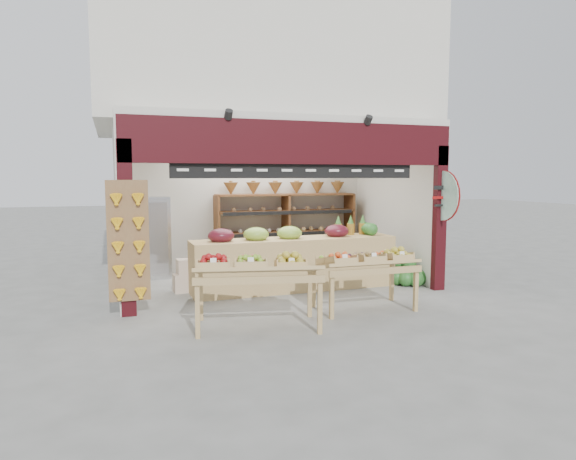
{
  "coord_description": "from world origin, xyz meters",
  "views": [
    {
      "loc": [
        -2.96,
        -9.02,
        2.1
      ],
      "look_at": [
        0.09,
        -0.2,
        1.12
      ],
      "focal_mm": 32.0,
      "sensor_mm": 36.0,
      "label": 1
    }
  ],
  "objects_px": {
    "cardboard_stack": "(197,279)",
    "display_table_right": "(364,261)",
    "back_shelving": "(286,215)",
    "refrigerator": "(153,237)",
    "mid_counter": "(294,262)",
    "watermelon_pile": "(406,274)",
    "display_table_left": "(249,267)"
  },
  "relations": [
    {
      "from": "cardboard_stack",
      "to": "display_table_right",
      "type": "xyz_separation_m",
      "value": [
        2.28,
        -2.21,
        0.55
      ]
    },
    {
      "from": "back_shelving",
      "to": "refrigerator",
      "type": "height_order",
      "value": "back_shelving"
    },
    {
      "from": "back_shelving",
      "to": "mid_counter",
      "type": "bearing_deg",
      "value": -104.95
    },
    {
      "from": "mid_counter",
      "to": "watermelon_pile",
      "type": "bearing_deg",
      "value": -8.1
    },
    {
      "from": "back_shelving",
      "to": "display_table_right",
      "type": "xyz_separation_m",
      "value": [
        0.0,
        -3.8,
        -0.46
      ]
    },
    {
      "from": "cardboard_stack",
      "to": "back_shelving",
      "type": "bearing_deg",
      "value": 34.96
    },
    {
      "from": "watermelon_pile",
      "to": "display_table_left",
      "type": "bearing_deg",
      "value": -154.49
    },
    {
      "from": "watermelon_pile",
      "to": "back_shelving",
      "type": "bearing_deg",
      "value": 124.64
    },
    {
      "from": "cardboard_stack",
      "to": "watermelon_pile",
      "type": "relative_size",
      "value": 1.28
    },
    {
      "from": "refrigerator",
      "to": "watermelon_pile",
      "type": "distance_m",
      "value": 5.21
    },
    {
      "from": "mid_counter",
      "to": "watermelon_pile",
      "type": "height_order",
      "value": "mid_counter"
    },
    {
      "from": "refrigerator",
      "to": "display_table_left",
      "type": "relative_size",
      "value": 0.89
    },
    {
      "from": "back_shelving",
      "to": "cardboard_stack",
      "type": "distance_m",
      "value": 2.96
    },
    {
      "from": "display_table_left",
      "to": "display_table_right",
      "type": "relative_size",
      "value": 1.22
    },
    {
      "from": "back_shelving",
      "to": "display_table_right",
      "type": "bearing_deg",
      "value": -89.95
    },
    {
      "from": "back_shelving",
      "to": "mid_counter",
      "type": "xyz_separation_m",
      "value": [
        -0.56,
        -2.09,
        -0.72
      ]
    },
    {
      "from": "back_shelving",
      "to": "display_table_right",
      "type": "height_order",
      "value": "back_shelving"
    },
    {
      "from": "mid_counter",
      "to": "watermelon_pile",
      "type": "distance_m",
      "value": 2.26
    },
    {
      "from": "display_table_right",
      "to": "watermelon_pile",
      "type": "xyz_separation_m",
      "value": [
        1.66,
        1.4,
        -0.56
      ]
    },
    {
      "from": "back_shelving",
      "to": "mid_counter",
      "type": "height_order",
      "value": "back_shelving"
    },
    {
      "from": "cardboard_stack",
      "to": "display_table_right",
      "type": "bearing_deg",
      "value": -44.17
    },
    {
      "from": "cardboard_stack",
      "to": "watermelon_pile",
      "type": "height_order",
      "value": "cardboard_stack"
    },
    {
      "from": "back_shelving",
      "to": "watermelon_pile",
      "type": "xyz_separation_m",
      "value": [
        1.66,
        -2.4,
        -1.02
      ]
    },
    {
      "from": "display_table_right",
      "to": "watermelon_pile",
      "type": "height_order",
      "value": "display_table_right"
    },
    {
      "from": "back_shelving",
      "to": "mid_counter",
      "type": "relative_size",
      "value": 0.84
    },
    {
      "from": "cardboard_stack",
      "to": "display_table_left",
      "type": "bearing_deg",
      "value": -82.89
    },
    {
      "from": "back_shelving",
      "to": "watermelon_pile",
      "type": "height_order",
      "value": "back_shelving"
    },
    {
      "from": "display_table_right",
      "to": "cardboard_stack",
      "type": "bearing_deg",
      "value": 135.83
    },
    {
      "from": "display_table_left",
      "to": "watermelon_pile",
      "type": "bearing_deg",
      "value": 25.51
    },
    {
      "from": "back_shelving",
      "to": "display_table_left",
      "type": "distance_m",
      "value": 4.59
    },
    {
      "from": "back_shelving",
      "to": "watermelon_pile",
      "type": "relative_size",
      "value": 4.35
    },
    {
      "from": "refrigerator",
      "to": "watermelon_pile",
      "type": "height_order",
      "value": "refrigerator"
    }
  ]
}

